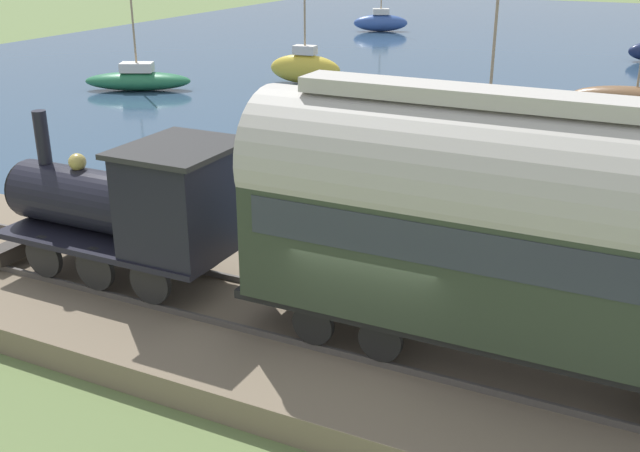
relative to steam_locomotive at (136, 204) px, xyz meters
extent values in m
plane|color=#607542|center=(-0.36, -5.38, -2.27)|extent=(200.00, 200.00, 0.00)
cube|color=#2D4760|center=(43.07, -5.38, -2.27)|extent=(80.00, 80.00, 0.01)
cube|color=#756651|center=(0.00, -5.38, -2.00)|extent=(5.54, 56.00, 0.54)
cube|color=#4C4742|center=(-0.87, -5.38, -1.67)|extent=(0.07, 54.88, 0.12)
cube|color=#4C4742|center=(0.87, -5.38, -1.67)|extent=(0.07, 54.88, 0.12)
cylinder|color=black|center=(-0.87, -0.93, -1.16)|extent=(0.12, 0.90, 0.90)
cylinder|color=black|center=(0.87, -0.93, -1.16)|extent=(0.12, 0.90, 0.90)
cylinder|color=black|center=(-0.87, 0.43, -1.16)|extent=(0.12, 0.90, 0.90)
cylinder|color=black|center=(0.87, 0.43, -1.16)|extent=(0.12, 0.90, 0.90)
cylinder|color=black|center=(-0.87, 1.79, -1.16)|extent=(0.12, 0.90, 0.90)
cylinder|color=black|center=(0.87, 1.79, -1.16)|extent=(0.12, 0.90, 0.90)
cube|color=black|center=(0.00, 0.43, -0.79)|extent=(2.24, 4.95, 0.12)
cylinder|color=black|center=(0.00, 1.42, -0.09)|extent=(1.27, 2.97, 1.27)
cylinder|color=black|center=(0.00, 2.94, -0.09)|extent=(1.20, 0.08, 1.20)
cylinder|color=black|center=(0.00, 2.31, 1.10)|extent=(0.29, 0.29, 1.12)
sphere|color=tan|center=(0.00, 1.42, 0.68)|extent=(0.36, 0.36, 0.36)
cube|color=black|center=(0.00, -1.18, 0.26)|extent=(2.14, 1.73, 1.97)
cube|color=#282828|center=(0.00, -1.18, 1.29)|extent=(2.34, 1.97, 0.10)
cube|color=#2D2823|center=(0.00, 3.15, -1.43)|extent=(2.04, 0.44, 0.32)
cylinder|color=black|center=(-0.87, -5.66, -1.23)|extent=(0.12, 0.76, 0.76)
cylinder|color=black|center=(0.87, -5.66, -1.23)|extent=(0.12, 0.76, 0.76)
cylinder|color=black|center=(-0.87, -4.41, -1.23)|extent=(0.12, 0.76, 0.76)
cylinder|color=black|center=(0.87, -4.41, -1.23)|extent=(0.12, 0.76, 0.76)
cube|color=black|center=(0.00, -7.90, -0.92)|extent=(2.01, 9.99, 0.16)
cube|color=#2D3828|center=(0.00, -7.90, 0.32)|extent=(2.24, 9.59, 2.32)
cube|color=#2D333D|center=(0.00, -7.90, 0.72)|extent=(2.27, 8.99, 0.65)
cylinder|color=#B2ADA3|center=(0.00, -7.90, 1.48)|extent=(2.35, 9.59, 2.35)
cube|color=#B2ADA3|center=(0.00, -7.90, 2.77)|extent=(0.78, 7.99, 0.24)
ellipsoid|color=#B72D23|center=(14.01, -3.63, -1.60)|extent=(2.44, 3.84, 1.33)
cylinder|color=#9E8460|center=(14.01, -3.63, 1.79)|extent=(0.10, 0.10, 5.46)
ellipsoid|color=gold|center=(23.70, 8.36, -1.51)|extent=(1.51, 3.94, 1.50)
cube|color=silver|center=(23.70, 8.36, -0.54)|extent=(0.80, 1.21, 0.45)
ellipsoid|color=brown|center=(23.38, -7.68, -1.65)|extent=(1.33, 5.47, 1.24)
ellipsoid|color=#335199|center=(46.28, 13.17, -1.61)|extent=(3.09, 4.45, 1.30)
cube|color=silver|center=(46.28, 13.17, -0.74)|extent=(1.30, 1.51, 0.45)
ellipsoid|color=#236B42|center=(18.45, 15.02, -1.81)|extent=(3.69, 5.39, 0.92)
cylinder|color=#9E8460|center=(18.45, 15.02, 1.29)|extent=(0.10, 0.10, 5.28)
cube|color=silver|center=(18.45, 15.02, -1.12)|extent=(1.52, 1.82, 0.45)
ellipsoid|color=silver|center=(7.81, -1.28, -2.02)|extent=(1.57, 2.44, 0.49)
ellipsoid|color=silver|center=(4.48, -7.07, -2.08)|extent=(2.47, 2.30, 0.36)
camera|label=1|loc=(-11.03, -9.52, 5.04)|focal=42.00mm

